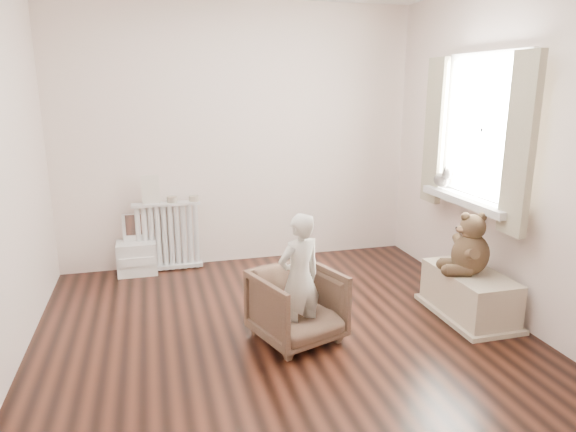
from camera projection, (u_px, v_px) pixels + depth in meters
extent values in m
cube|color=black|center=(284.00, 337.00, 3.79)|extent=(3.60, 3.60, 0.01)
cube|color=white|center=(239.00, 136.00, 5.15)|extent=(3.60, 0.02, 2.60)
cube|color=white|center=(415.00, 235.00, 1.78)|extent=(3.60, 0.02, 2.60)
cube|color=white|center=(511.00, 153.00, 3.92)|extent=(0.02, 3.60, 2.60)
cube|color=white|center=(484.00, 130.00, 4.15)|extent=(0.03, 0.90, 1.10)
cube|color=silver|center=(468.00, 200.00, 4.28)|extent=(0.22, 1.10, 0.06)
cube|color=#B5AE8F|center=(520.00, 146.00, 3.61)|extent=(0.06, 0.26, 1.30)
cube|color=#B5AE8F|center=(435.00, 132.00, 4.67)|extent=(0.06, 0.26, 1.30)
cube|color=silver|center=(168.00, 232.00, 5.07)|extent=(0.65, 0.12, 0.69)
cube|color=beige|center=(151.00, 189.00, 4.93)|extent=(0.17, 0.01, 0.28)
cylinder|color=#A59E8C|center=(172.00, 199.00, 5.01)|extent=(0.10, 0.10, 0.06)
cylinder|color=#A59E8C|center=(194.00, 198.00, 5.06)|extent=(0.10, 0.10, 0.05)
cube|color=silver|center=(136.00, 247.00, 5.00)|extent=(0.37, 0.27, 0.59)
imported|color=brown|center=(297.00, 306.00, 3.69)|extent=(0.72, 0.73, 0.52)
imported|color=beige|center=(299.00, 279.00, 3.58)|extent=(0.40, 0.33, 0.94)
cube|color=beige|center=(469.00, 292.00, 4.09)|extent=(0.42, 0.79, 0.37)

